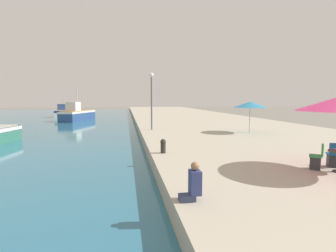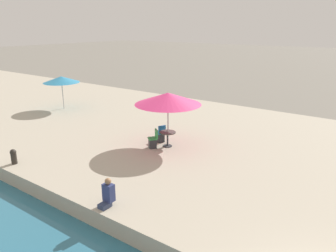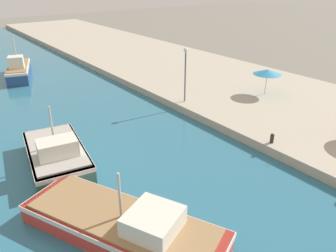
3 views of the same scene
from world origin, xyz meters
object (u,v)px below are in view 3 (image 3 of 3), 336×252
(fishing_boat_mid, at_px, (57,154))
(lamppost, at_px, (185,66))
(fishing_boat_near, at_px, (125,225))
(cafe_umbrella_white, at_px, (267,72))
(fishing_boat_far, at_px, (19,70))
(mooring_bollard, at_px, (272,138))

(fishing_boat_mid, bearing_deg, lamppost, 21.50)
(fishing_boat_near, relative_size, fishing_boat_mid, 1.41)
(fishing_boat_mid, xyz_separation_m, cafe_umbrella_white, (19.05, -0.42, 1.94))
(fishing_boat_near, distance_m, lamppost, 15.94)
(fishing_boat_near, height_order, cafe_umbrella_white, fishing_boat_near)
(fishing_boat_near, distance_m, fishing_boat_mid, 7.68)
(fishing_boat_mid, relative_size, fishing_boat_far, 0.94)
(fishing_boat_far, distance_m, cafe_umbrella_white, 26.32)
(fishing_boat_far, bearing_deg, lamppost, -45.73)
(fishing_boat_far, relative_size, mooring_bollard, 11.24)
(fishing_boat_near, xyz_separation_m, lamppost, (11.85, 10.22, 3.06))
(fishing_boat_mid, distance_m, cafe_umbrella_white, 19.15)
(fishing_boat_near, relative_size, lamppost, 2.14)
(fishing_boat_near, relative_size, mooring_bollard, 14.89)
(fishing_boat_near, bearing_deg, mooring_bollard, -20.12)
(fishing_boat_near, xyz_separation_m, mooring_bollard, (11.46, 0.96, 0.32))
(cafe_umbrella_white, relative_size, mooring_bollard, 3.79)
(fishing_boat_mid, height_order, cafe_umbrella_white, fishing_boat_mid)
(fishing_boat_near, distance_m, cafe_umbrella_white, 20.28)
(mooring_bollard, bearing_deg, fishing_boat_near, -175.23)
(fishing_boat_near, xyz_separation_m, fishing_boat_far, (2.93, 28.16, 0.28))
(mooring_bollard, height_order, lamppost, lamppost)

